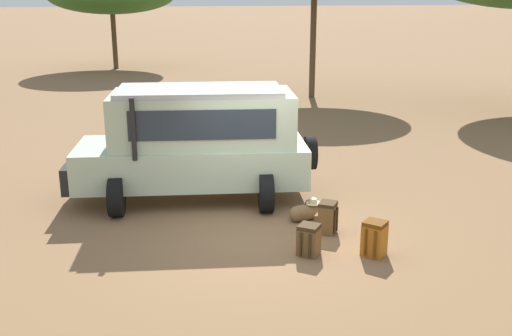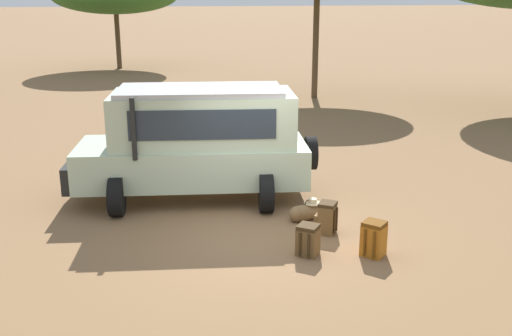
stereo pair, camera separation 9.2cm
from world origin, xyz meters
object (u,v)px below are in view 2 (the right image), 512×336
Objects in this scene: safari_vehicle at (197,141)px; backpack_cluster_center at (327,218)px; duffel_bag_low_black_case at (308,211)px; backpack_near_rear_wheel at (374,239)px; backpack_beside_front_wheel at (308,240)px.

safari_vehicle reaches higher than backpack_cluster_center.
duffel_bag_low_black_case is (-0.16, 0.73, -0.13)m from backpack_cluster_center.
backpack_near_rear_wheel is at bearing -64.44° from backpack_cluster_center.
backpack_near_rear_wheel is 1.95m from duffel_bag_low_black_case.
backpack_beside_front_wheel is 1.66m from duffel_bag_low_black_case.
backpack_beside_front_wheel is at bearing -123.76° from backpack_cluster_center.
duffel_bag_low_black_case is (0.42, 1.60, -0.10)m from backpack_beside_front_wheel.
duffel_bag_low_black_case is at bearing 110.56° from backpack_near_rear_wheel.
safari_vehicle is 8.89× the size of backpack_cluster_center.
safari_vehicle is at bearing 116.40° from backpack_beside_front_wheel.
backpack_cluster_center is 1.21m from backpack_near_rear_wheel.
safari_vehicle reaches higher than duffel_bag_low_black_case.
backpack_beside_front_wheel reaches higher than duffel_bag_low_black_case.
backpack_near_rear_wheel reaches higher than backpack_beside_front_wheel.
backpack_cluster_center is 0.98× the size of backpack_near_rear_wheel.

